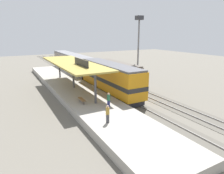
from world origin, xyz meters
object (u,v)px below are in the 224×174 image
locomotive (110,78)px  person_walking (109,99)px  platform_bench (82,99)px  passenger_carriage_single (72,63)px  light_mast (139,36)px  person_waiting (108,113)px  freight_car (117,72)px

locomotive → person_walking: size_ratio=8.44×
platform_bench → passenger_carriage_single: (6.00, 22.25, 0.97)m
light_mast → person_walking: light_mast is taller
person_walking → locomotive: bearing=60.9°
passenger_carriage_single → person_waiting: (-5.82, -28.46, -0.46)m
platform_bench → person_waiting: person_waiting is taller
locomotive → light_mast: bearing=26.3°
locomotive → light_mast: (7.80, 3.85, 5.99)m
platform_bench → locomotive: 7.43m
light_mast → person_walking: bearing=-137.0°
passenger_carriage_single → person_walking: size_ratio=11.70×
locomotive → person_waiting: (-5.82, -10.46, -0.56)m
passenger_carriage_single → person_walking: (-3.94, -25.09, -0.46)m
passenger_carriage_single → person_waiting: bearing=-101.6°
locomotive → person_waiting: 11.98m
passenger_carriage_single → person_walking: bearing=-98.9°
platform_bench → person_waiting: bearing=-88.3°
locomotive → light_mast: light_mast is taller
light_mast → person_waiting: 20.81m
locomotive → person_walking: 8.13m
freight_car → person_walking: (-8.54, -12.78, -0.12)m
person_waiting → person_walking: bearing=60.9°
light_mast → freight_car: bearing=150.1°
freight_car → locomotive: bearing=-129.0°
passenger_carriage_single → freight_car: passenger_carriage_single is taller
locomotive → freight_car: (4.60, 5.69, -0.44)m
person_waiting → light_mast: bearing=46.4°
light_mast → person_walking: (-11.74, -10.94, -6.54)m
light_mast → platform_bench: bearing=-149.6°
locomotive → freight_car: 7.33m
locomotive → person_waiting: bearing=-119.1°
person_waiting → person_walking: size_ratio=1.00×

